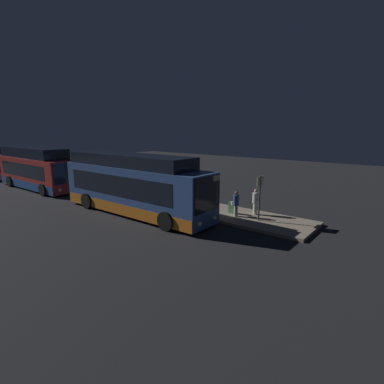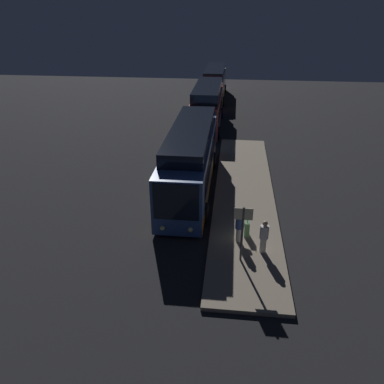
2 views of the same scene
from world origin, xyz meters
name	(u,v)px [view 1 (image 1 of 2)]	position (x,y,z in m)	size (l,w,h in m)	color
ground	(142,215)	(0.00, 0.00, 0.00)	(80.00, 80.00, 0.00)	#232326
platform	(176,204)	(0.00, 3.38, 0.10)	(20.00, 3.56, 0.19)	gray
bus_lead	(133,187)	(-0.73, -0.02, 1.80)	(11.92, 2.82, 3.93)	#33518C
bus_second	(37,170)	(-14.36, -0.02, 1.72)	(10.51, 2.82, 3.84)	maroon
passenger_boarding	(236,203)	(5.30, 3.03, 1.05)	(0.63, 0.52, 1.60)	silver
passenger_waiting	(256,201)	(6.08, 4.15, 1.07)	(0.55, 0.55, 1.65)	silver
suitcase	(232,208)	(4.78, 3.43, 0.57)	(0.38, 0.25, 0.99)	#598C59
sign_post	(260,192)	(6.81, 3.12, 1.95)	(0.10, 0.80, 2.70)	#4C4C51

